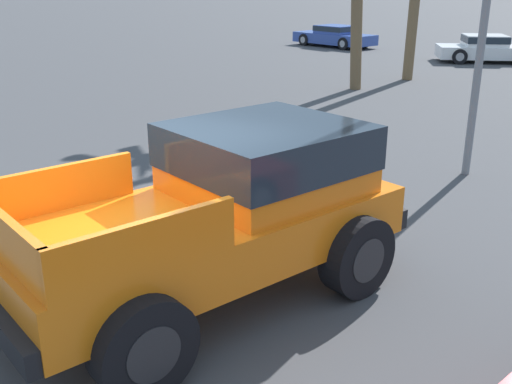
# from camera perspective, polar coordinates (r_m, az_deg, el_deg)

# --- Properties ---
(ground_plane) EXTENTS (320.00, 320.00, 0.00)m
(ground_plane) POSITION_cam_1_polar(r_m,az_deg,el_deg) (6.98, -10.14, -10.20)
(ground_plane) COLOR #424244
(orange_pickup_truck) EXTENTS (3.29, 5.05, 1.88)m
(orange_pickup_truck) POSITION_cam_1_polar(r_m,az_deg,el_deg) (6.69, -2.67, -1.07)
(orange_pickup_truck) COLOR orange
(orange_pickup_truck) RESTS_ON ground_plane
(parked_car_white) EXTENTS (4.40, 3.43, 1.13)m
(parked_car_white) POSITION_cam_1_polar(r_m,az_deg,el_deg) (28.09, 21.02, 12.66)
(parked_car_white) COLOR white
(parked_car_white) RESTS_ON ground_plane
(parked_car_blue) EXTENTS (4.70, 2.76, 1.08)m
(parked_car_blue) POSITION_cam_1_polar(r_m,az_deg,el_deg) (32.57, 7.51, 14.55)
(parked_car_blue) COLOR #334C9E
(parked_car_blue) RESTS_ON ground_plane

